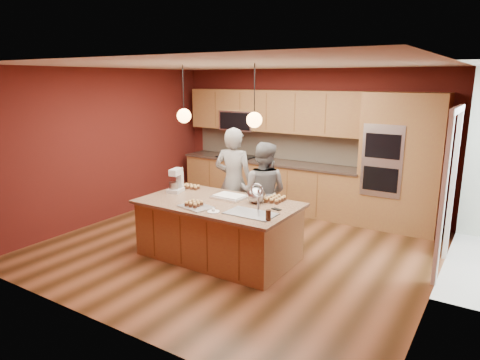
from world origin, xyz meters
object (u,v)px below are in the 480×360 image
Objects in this scene: island at (219,229)px; person_left at (234,182)px; stand_mixer at (176,182)px; mixing_bowl at (256,195)px; person_right at (263,193)px.

person_left is (-0.33, 0.88, 0.46)m from island.
stand_mixer is at bearing 42.46° from person_left.
mixing_bowl is at bearing 30.02° from island.
person_left is at bearing 110.45° from island.
mixing_bowl is at bearing 99.48° from person_right.
person_right is 4.39× the size of stand_mixer.
person_right is at bearing 110.61° from mixing_bowl.
person_right reaches higher than stand_mixer.
person_left reaches higher than person_right.
stand_mixer is at bearing -173.70° from mixing_bowl.
stand_mixer is (-0.55, -0.77, 0.09)m from person_left.
island is 6.20× the size of stand_mixer.
mixing_bowl is at bearing -6.33° from stand_mixer.
island is 1.05m from person_left.
person_left is 1.00m from mixing_bowl.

